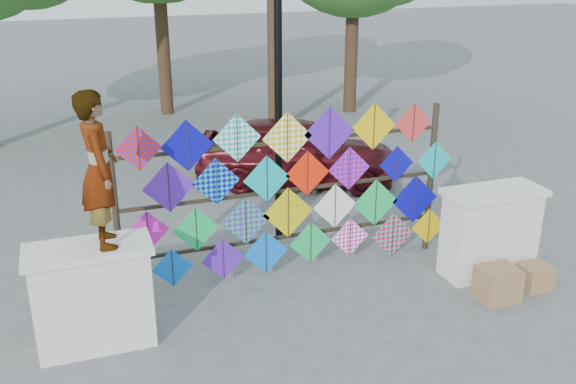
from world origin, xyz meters
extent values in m
plane|color=slate|center=(0.00, 0.00, 0.00)|extent=(80.00, 80.00, 0.00)
cube|color=white|center=(-2.70, -0.20, 0.60)|extent=(1.30, 0.55, 1.20)
cube|color=white|center=(-2.70, -0.20, 1.24)|extent=(1.40, 0.65, 0.08)
cube|color=white|center=(2.70, -0.20, 0.60)|extent=(1.30, 0.55, 1.20)
cube|color=white|center=(2.70, -0.20, 1.24)|extent=(1.40, 0.65, 0.08)
cylinder|color=black|center=(-2.30, 0.80, 1.15)|extent=(0.09, 0.09, 2.30)
cylinder|color=black|center=(2.30, 0.80, 1.15)|extent=(0.09, 0.09, 2.30)
cube|color=black|center=(0.00, 0.80, 0.55)|extent=(4.60, 0.04, 0.04)
cube|color=black|center=(0.00, 0.80, 1.25)|extent=(4.60, 0.04, 0.04)
cube|color=black|center=(0.00, 0.80, 1.95)|extent=(4.60, 0.04, 0.04)
cube|color=#571AC6|center=(-1.95, 0.74, 2.07)|extent=(0.59, 0.01, 0.59)
cube|color=black|center=(-1.95, 0.73, 2.07)|extent=(0.01, 0.01, 0.58)
cube|color=#0A07AD|center=(-1.35, 0.74, 2.04)|extent=(0.68, 0.01, 0.68)
cube|color=black|center=(-1.35, 0.73, 2.04)|extent=(0.01, 0.01, 0.67)
cube|color=white|center=(-0.69, 0.74, 2.08)|extent=(0.65, 0.01, 0.65)
cube|color=black|center=(-0.69, 0.73, 2.08)|extent=(0.01, 0.01, 0.64)
cube|color=white|center=(0.00, 0.74, 2.03)|extent=(0.70, 0.01, 0.70)
cube|color=black|center=(0.00, 0.73, 2.03)|extent=(0.01, 0.01, 0.69)
cube|color=#571AC6|center=(0.61, 0.74, 2.04)|extent=(0.75, 0.01, 0.75)
cube|color=black|center=(0.61, 0.73, 2.04)|extent=(0.01, 0.01, 0.74)
cube|color=yellow|center=(1.28, 0.74, 2.06)|extent=(0.67, 0.01, 0.67)
cube|color=black|center=(1.28, 0.73, 2.06)|extent=(0.01, 0.01, 0.66)
cube|color=red|center=(1.90, 0.74, 2.06)|extent=(0.58, 0.01, 0.58)
cube|color=black|center=(1.90, 0.73, 2.06)|extent=(0.01, 0.01, 0.57)
cube|color=#571AC6|center=(-1.62, 0.70, 1.53)|extent=(0.68, 0.01, 0.68)
cube|color=black|center=(-1.62, 0.69, 1.53)|extent=(0.01, 0.01, 0.67)
cube|color=#0BB3BD|center=(-1.00, 0.70, 1.54)|extent=(0.64, 0.01, 0.64)
cube|color=black|center=(-1.00, 0.69, 1.54)|extent=(0.01, 0.01, 0.63)
cube|color=#0BB3BD|center=(-0.31, 0.70, 1.49)|extent=(0.66, 0.01, 0.66)
cube|color=black|center=(-0.31, 0.69, 1.49)|extent=(0.01, 0.01, 0.65)
cube|color=#FF2408|center=(0.28, 0.70, 1.50)|extent=(0.65, 0.01, 0.65)
cube|color=black|center=(0.28, 0.69, 1.50)|extent=(0.01, 0.01, 0.63)
cube|color=#EB16C5|center=(0.90, 0.70, 1.50)|extent=(0.63, 0.01, 0.63)
cube|color=black|center=(0.90, 0.69, 1.50)|extent=(0.01, 0.01, 0.62)
cube|color=#0A07AD|center=(1.65, 0.70, 1.48)|extent=(0.54, 0.01, 0.54)
cube|color=black|center=(1.65, 0.69, 1.48)|extent=(0.01, 0.01, 0.53)
cube|color=#0BB3BD|center=(2.28, 0.70, 1.47)|extent=(0.57, 0.01, 0.57)
cube|color=black|center=(2.28, 0.69, 1.47)|extent=(0.01, 0.01, 0.56)
cube|color=#EB16C5|center=(-1.93, 0.66, 0.99)|extent=(0.55, 0.01, 0.55)
cube|color=black|center=(-1.93, 0.65, 0.99)|extent=(0.01, 0.01, 0.54)
cube|color=#17BB5B|center=(-1.31, 0.66, 0.92)|extent=(0.62, 0.01, 0.62)
cube|color=black|center=(-1.31, 0.65, 0.92)|extent=(0.01, 0.01, 0.61)
cube|color=#571AC6|center=(-0.63, 0.66, 0.94)|extent=(0.69, 0.01, 0.69)
cube|color=black|center=(-0.63, 0.65, 0.94)|extent=(0.01, 0.01, 0.68)
cube|color=yellow|center=(-0.02, 0.66, 0.98)|extent=(0.74, 0.01, 0.74)
cube|color=black|center=(-0.02, 0.65, 0.98)|extent=(0.01, 0.01, 0.72)
cube|color=white|center=(0.68, 0.66, 0.98)|extent=(0.66, 0.01, 0.66)
cube|color=black|center=(0.68, 0.65, 0.98)|extent=(0.01, 0.01, 0.65)
cube|color=#17BB5B|center=(1.32, 0.66, 0.95)|extent=(0.71, 0.01, 0.71)
cube|color=black|center=(1.32, 0.65, 0.95)|extent=(0.01, 0.01, 0.70)
cube|color=#0A07AD|center=(1.97, 0.66, 0.91)|extent=(0.75, 0.01, 0.75)
cube|color=black|center=(1.97, 0.65, 0.91)|extent=(0.01, 0.01, 0.73)
cube|color=blue|center=(-1.66, 0.62, 0.43)|extent=(0.55, 0.01, 0.55)
cube|color=black|center=(-1.66, 0.61, 0.43)|extent=(0.01, 0.01, 0.54)
cube|color=#571AC6|center=(-0.97, 0.62, 0.44)|extent=(0.60, 0.01, 0.60)
cube|color=black|center=(-0.97, 0.61, 0.44)|extent=(0.01, 0.01, 0.59)
cube|color=blue|center=(-0.36, 0.62, 0.44)|extent=(0.64, 0.01, 0.64)
cube|color=black|center=(-0.36, 0.61, 0.44)|extent=(0.01, 0.01, 0.63)
cube|color=#17BB5B|center=(0.30, 0.62, 0.49)|extent=(0.63, 0.01, 0.63)
cube|color=black|center=(0.30, 0.61, 0.49)|extent=(0.01, 0.01, 0.62)
cube|color=white|center=(0.91, 0.62, 0.48)|extent=(0.59, 0.01, 0.59)
cube|color=black|center=(0.91, 0.61, 0.48)|extent=(0.01, 0.01, 0.58)
cube|color=red|center=(1.61, 0.62, 0.41)|extent=(0.69, 0.01, 0.69)
cube|color=black|center=(1.61, 0.61, 0.41)|extent=(0.01, 0.01, 0.68)
cube|color=yellow|center=(2.22, 0.62, 0.46)|extent=(0.57, 0.01, 0.57)
cube|color=black|center=(2.22, 0.61, 0.46)|extent=(0.01, 0.01, 0.56)
cylinder|color=#4F2F22|center=(0.00, 11.00, 2.06)|extent=(0.36, 0.36, 4.12)
cylinder|color=#4F2F22|center=(5.00, 9.50, 1.79)|extent=(0.36, 0.36, 3.58)
cylinder|color=#4F2F22|center=(2.20, 8.00, 2.75)|extent=(0.28, 0.28, 5.50)
imported|color=#99999E|center=(-2.49, -0.20, 2.15)|extent=(0.45, 0.66, 1.75)
imported|color=#4E0D14|center=(1.46, 4.29, 0.67)|extent=(4.21, 2.99, 1.33)
cylinder|color=black|center=(0.30, 2.00, 2.10)|extent=(0.12, 0.12, 4.20)
cube|color=olive|center=(2.38, -0.88, 0.22)|extent=(0.50, 0.45, 0.45)
cube|color=olive|center=(3.05, -0.80, 0.17)|extent=(0.40, 0.37, 0.34)
camera|label=1|loc=(-2.75, -7.03, 4.36)|focal=40.00mm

